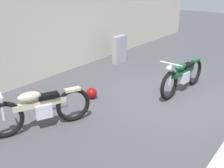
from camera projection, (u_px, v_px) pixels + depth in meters
ground_plane at (174, 98)px, 7.32m from camera, size 40.00×40.00×0.00m
building_wall at (63, 20)px, 9.01m from camera, size 18.00×0.30×3.39m
stone_marker at (120, 49)px, 10.23m from camera, size 0.64×0.23×1.01m
helmet at (92, 93)px, 7.27m from camera, size 0.29×0.29×0.29m
motorcycle_cream at (39, 108)px, 5.69m from camera, size 2.07×1.10×1.00m
motorcycle_green at (182, 75)px, 7.59m from camera, size 2.24×0.62×1.00m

